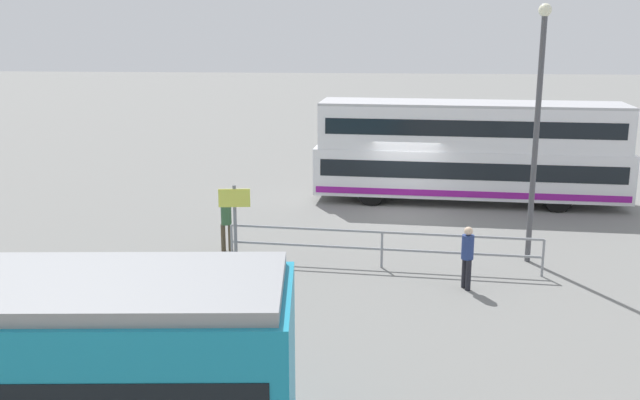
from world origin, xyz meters
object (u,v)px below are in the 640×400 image
(double_decker_bus, at_px, (469,152))
(info_sign, at_px, (235,211))
(street_lamp, at_px, (537,117))
(pedestrian_crossing, at_px, (467,253))
(pedestrian_near_railing, at_px, (226,219))

(double_decker_bus, bearing_deg, info_sign, 46.59)
(info_sign, distance_m, street_lamp, 8.96)
(pedestrian_crossing, distance_m, info_sign, 6.68)
(pedestrian_near_railing, distance_m, pedestrian_crossing, 7.44)
(pedestrian_near_railing, relative_size, street_lamp, 0.24)
(pedestrian_crossing, bearing_deg, info_sign, -14.71)
(double_decker_bus, distance_m, street_lamp, 7.64)
(pedestrian_near_railing, height_order, pedestrian_crossing, pedestrian_near_railing)
(info_sign, xyz_separation_m, street_lamp, (-8.51, -0.77, 2.70))
(info_sign, bearing_deg, street_lamp, -174.82)
(pedestrian_near_railing, relative_size, pedestrian_crossing, 1.02)
(street_lamp, bearing_deg, pedestrian_near_railing, -1.66)
(pedestrian_crossing, height_order, info_sign, info_sign)
(pedestrian_near_railing, bearing_deg, info_sign, 115.02)
(info_sign, relative_size, street_lamp, 0.31)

